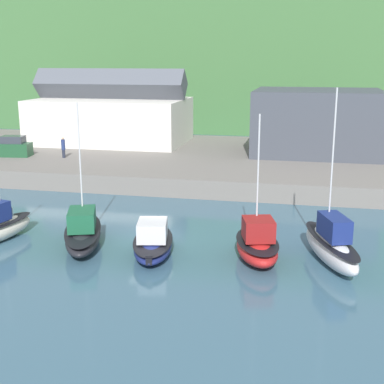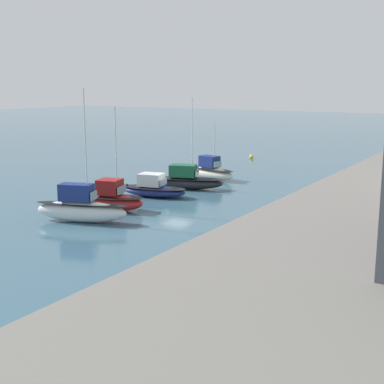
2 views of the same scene
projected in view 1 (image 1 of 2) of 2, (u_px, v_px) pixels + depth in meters
The scene contains 11 objects.
ground_plane at pixel (150, 242), 35.17m from camera, with size 320.00×320.00×0.00m, color #385B70.
hillside_backdrop at pixel (264, 54), 110.44m from camera, with size 240.00×63.55×25.32m.
quay_promenade at pixel (215, 161), 58.58m from camera, with size 112.28×27.03×1.67m.
harbor_clubhouse at pixel (111, 117), 65.29m from camera, with size 18.51×11.40×8.91m.
yacht_club_building at pixel (317, 122), 57.89m from camera, with size 13.31×11.29×6.81m.
moored_boat_1 at pixel (83, 232), 34.33m from camera, with size 4.69×7.87×9.09m.
moored_boat_2 at pixel (153, 242), 32.84m from camera, with size 3.64×6.66×2.19m.
moored_boat_3 at pixel (257, 244), 31.81m from camera, with size 3.75×5.83×8.68m.
moored_boat_4 at pixel (331, 245), 31.31m from camera, with size 4.01×7.56×10.17m.
parked_car_1 at pixel (11, 148), 56.42m from camera, with size 4.41×2.36×2.16m.
person_on_quay at pixel (63, 147), 55.45m from camera, with size 0.40×0.40×2.14m.
Camera 1 is at (9.76, -31.97, 11.74)m, focal length 50.00 mm.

